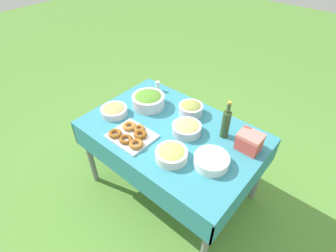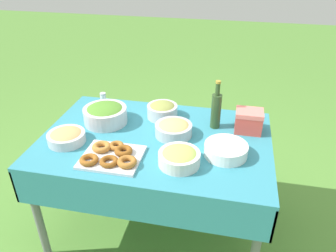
{
  "view_description": "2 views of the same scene",
  "coord_description": "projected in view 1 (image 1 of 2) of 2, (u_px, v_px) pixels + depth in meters",
  "views": [
    {
      "loc": [
        1.01,
        -1.24,
        2.17
      ],
      "look_at": [
        -0.02,
        -0.03,
        0.82
      ],
      "focal_mm": 28.0,
      "sensor_mm": 36.0,
      "label": 1
    },
    {
      "loc": [
        0.44,
        -1.69,
        1.87
      ],
      "look_at": [
        0.08,
        0.01,
        0.85
      ],
      "focal_mm": 35.0,
      "sensor_mm": 36.0,
      "label": 2
    }
  ],
  "objects": [
    {
      "name": "donut_platter",
      "position": [
        131.0,
        135.0,
        2.05
      ],
      "size": [
        0.36,
        0.3,
        0.05
      ],
      "color": "silver",
      "rests_on": "picnic_table"
    },
    {
      "name": "plate_stack",
      "position": [
        211.0,
        161.0,
        1.82
      ],
      "size": [
        0.25,
        0.25,
        0.07
      ],
      "color": "white",
      "rests_on": "picnic_table"
    },
    {
      "name": "salt_shaker",
      "position": [
        158.0,
        86.0,
        2.55
      ],
      "size": [
        0.04,
        0.04,
        0.1
      ],
      "color": "white",
      "rests_on": "picnic_table"
    },
    {
      "name": "olive_oil_bottle",
      "position": [
        226.0,
        123.0,
        1.99
      ],
      "size": [
        0.06,
        0.06,
        0.33
      ],
      "color": "#2D4723",
      "rests_on": "picnic_table"
    },
    {
      "name": "fruit_bowl",
      "position": [
        171.0,
        154.0,
        1.86
      ],
      "size": [
        0.23,
        0.23,
        0.1
      ],
      "color": "silver",
      "rests_on": "picnic_table"
    },
    {
      "name": "cooler_box",
      "position": [
        249.0,
        142.0,
        1.92
      ],
      "size": [
        0.17,
        0.14,
        0.15
      ],
      "color": "#E04C42",
      "rests_on": "picnic_table"
    },
    {
      "name": "bread_bowl",
      "position": [
        114.0,
        110.0,
        2.27
      ],
      "size": [
        0.23,
        0.23,
        0.08
      ],
      "color": "silver",
      "rests_on": "picnic_table"
    },
    {
      "name": "salad_bowl",
      "position": [
        148.0,
        100.0,
        2.34
      ],
      "size": [
        0.29,
        0.29,
        0.13
      ],
      "color": "silver",
      "rests_on": "picnic_table"
    },
    {
      "name": "olive_bowl",
      "position": [
        191.0,
        109.0,
        2.26
      ],
      "size": [
        0.21,
        0.21,
        0.11
      ],
      "color": "silver",
      "rests_on": "picnic_table"
    },
    {
      "name": "picnic_table",
      "position": [
        172.0,
        139.0,
        2.19
      ],
      "size": [
        1.43,
        0.96,
        0.77
      ],
      "color": "teal",
      "rests_on": "ground_plane"
    },
    {
      "name": "pasta_bowl",
      "position": [
        187.0,
        128.0,
        2.07
      ],
      "size": [
        0.24,
        0.24,
        0.1
      ],
      "color": "#B2B7BC",
      "rests_on": "picnic_table"
    },
    {
      "name": "ground_plane",
      "position": [
        171.0,
        188.0,
        2.62
      ],
      "size": [
        14.0,
        14.0,
        0.0
      ],
      "primitive_type": "plane",
      "color": "#568C38"
    }
  ]
}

